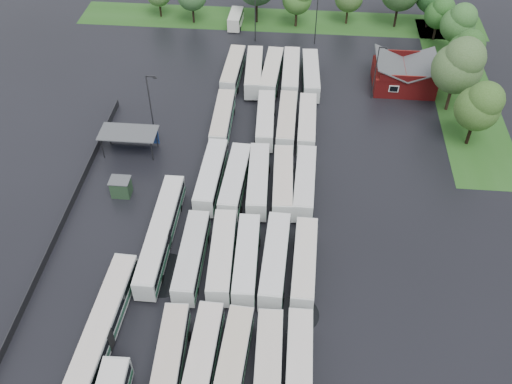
{
  "coord_description": "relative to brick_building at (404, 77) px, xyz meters",
  "views": [
    {
      "loc": [
        6.78,
        -41.37,
        53.1
      ],
      "look_at": [
        2.0,
        12.0,
        2.5
      ],
      "focal_mm": 40.0,
      "sensor_mm": 36.0,
      "label": 1
    }
  ],
  "objects": [
    {
      "name": "grass_strip_east",
      "position": [
        10.0,
        0.03,
        -1.86
      ],
      "size": [
        10.0,
        50.0,
        0.01
      ],
      "primitive_type": "cube",
      "color": "#25561A",
      "rests_on": "ground"
    },
    {
      "name": "bus_r4c3",
      "position": [
        -18.81,
        -14.22,
        0.03
      ],
      "size": [
        2.69,
        12.4,
        3.45
      ],
      "rotation": [
        0.0,
        0.0,
        -0.0
      ],
      "color": "silver",
      "rests_on": "ground"
    },
    {
      "name": "bus_r4c4",
      "position": [
        -15.78,
        -14.46,
        -0.01
      ],
      "size": [
        2.63,
        12.16,
        3.38
      ],
      "rotation": [
        0.0,
        0.0,
        -0.0
      ],
      "color": "silver",
      "rests_on": "ground"
    },
    {
      "name": "bus_r5c4",
      "position": [
        -15.48,
        -0.9,
        0.04
      ],
      "size": [
        3.26,
        12.54,
        3.46
      ],
      "rotation": [
        0.0,
        0.0,
        0.05
      ],
      "color": "silver",
      "rests_on": "ground"
    },
    {
      "name": "artic_bus_west_c",
      "position": [
        -36.19,
        -52.53,
        0.04
      ],
      "size": [
        3.33,
        18.61,
        3.44
      ],
      "rotation": [
        0.0,
        0.0,
        -0.04
      ],
      "color": "silver",
      "rests_on": "ground"
    },
    {
      "name": "bus_r4c0",
      "position": [
        -28.52,
        -14.62,
        0.01
      ],
      "size": [
        2.77,
        12.3,
        3.41
      ],
      "rotation": [
        0.0,
        0.0,
        0.01
      ],
      "color": "silver",
      "rests_on": "ground"
    },
    {
      "name": "bus_r5c0",
      "position": [
        -28.6,
        -0.49,
        0.01
      ],
      "size": [
        3.04,
        12.33,
        3.41
      ],
      "rotation": [
        0.0,
        0.0,
        -0.04
      ],
      "color": "silver",
      "rests_on": "ground"
    },
    {
      "name": "bus_r2c1",
      "position": [
        -25.03,
        -41.36,
        0.05
      ],
      "size": [
        3.23,
        12.62,
        3.48
      ],
      "rotation": [
        0.0,
        0.0,
        0.05
      ],
      "color": "silver",
      "rests_on": "ground"
    },
    {
      "name": "lamp_post_nw",
      "position": [
        -38.37,
        -17.44,
        4.38
      ],
      "size": [
        1.66,
        0.32,
        10.75
      ],
      "color": "#2D2D30",
      "rests_on": "ground"
    },
    {
      "name": "bus_r2c3",
      "position": [
        -18.83,
        -41.42,
        0.07
      ],
      "size": [
        3.04,
        12.75,
        3.53
      ],
      "rotation": [
        0.0,
        0.0,
        -0.03
      ],
      "color": "silver",
      "rests_on": "ground"
    },
    {
      "name": "bus_r3c2",
      "position": [
        -21.96,
        -27.91,
        0.05
      ],
      "size": [
        3.16,
        12.6,
        3.48
      ],
      "rotation": [
        0.0,
        0.0,
        0.04
      ],
      "color": "silver",
      "rests_on": "ground"
    },
    {
      "name": "brick_building",
      "position": [
        0.0,
        0.0,
        0.0
      ],
      "size": [
        10.07,
        8.6,
        5.39
      ],
      "color": "maroon",
      "rests_on": "ground"
    },
    {
      "name": "tree_east_2",
      "position": [
        9.59,
        2.17,
        4.39
      ],
      "size": [
        5.88,
        5.88,
        9.73
      ],
      "color": "black",
      "rests_on": "ground"
    },
    {
      "name": "west_fence",
      "position": [
        -46.2,
        -34.77,
        -1.27
      ],
      "size": [
        0.1,
        50.0,
        1.2
      ],
      "primitive_type": "cube",
      "color": "#2D2D30",
      "rests_on": "ground"
    },
    {
      "name": "tree_east_0",
      "position": [
        8.32,
        -14.89,
        5.02
      ],
      "size": [
        6.47,
        6.47,
        10.72
      ],
      "color": "black",
      "rests_on": "ground"
    },
    {
      "name": "bus_r1c4",
      "position": [
        -15.57,
        -54.93,
        -0.0
      ],
      "size": [
        2.72,
        12.21,
        3.39
      ],
      "rotation": [
        0.0,
        0.0,
        0.01
      ],
      "color": "silver",
      "rests_on": "ground"
    },
    {
      "name": "lamp_post_back_w",
      "position": [
        -25.96,
        13.28,
        4.05
      ],
      "size": [
        1.57,
        0.31,
        10.19
      ],
      "color": "#2D2D30",
      "rests_on": "ground"
    },
    {
      "name": "tree_east_1",
      "position": [
        6.6,
        -6.27,
        6.32
      ],
      "size": [
        7.69,
        7.69,
        12.73
      ],
      "color": "#36251A",
      "rests_on": "ground"
    },
    {
      "name": "bus_r1c3",
      "position": [
        -18.6,
        -55.43,
        0.03
      ],
      "size": [
        2.99,
        12.46,
        3.45
      ],
      "rotation": [
        0.0,
        0.0,
        0.03
      ],
      "color": "silver",
      "rests_on": "ground"
    },
    {
      "name": "minibus",
      "position": [
        -30.45,
        18.87,
        -0.36
      ],
      "size": [
        2.56,
        6.3,
        2.72
      ],
      "rotation": [
        0.0,
        0.0,
        -0.04
      ],
      "color": "white",
      "rests_on": "ground"
    },
    {
      "name": "bus_r3c4",
      "position": [
        -15.75,
        -27.7,
        0.02
      ],
      "size": [
        2.87,
        12.39,
        3.44
      ],
      "rotation": [
        0.0,
        0.0,
        -0.02
      ],
      "color": "silver",
      "rests_on": "ground"
    },
    {
      "name": "utility_hut",
      "position": [
        -40.2,
        -30.17,
        -0.55
      ],
      "size": [
        2.7,
        2.2,
        2.62
      ],
      "color": "#233F24",
      "rests_on": "ground"
    },
    {
      "name": "tree_east_3",
      "position": [
        9.9,
        11.17,
        4.57
      ],
      "size": [
        6.04,
        6.04,
        10.01
      ],
      "color": "#312113",
      "rests_on": "ground"
    },
    {
      "name": "artic_bus_west_b",
      "position": [
        -32.92,
        -38.46,
        0.0
      ],
      "size": [
        2.65,
        18.18,
        3.37
      ],
      "rotation": [
        0.0,
        0.0,
        -0.0
      ],
      "color": "silver",
      "rests_on": "ground"
    },
    {
      "name": "bus_r2c0",
      "position": [
        -28.57,
        -41.73,
        0.03
      ],
      "size": [
        2.68,
        12.37,
        3.44
      ],
      "rotation": [
        0.0,
        0.0,
        0.0
      ],
      "color": "silver",
      "rests_on": "ground"
    },
    {
      "name": "bus_r4c2",
      "position": [
        -22.05,
        -14.17,
        -0.01
      ],
      "size": [
        3.07,
        12.22,
        3.37
      ],
      "rotation": [
        0.0,
        0.0,
        0.04
      ],
      "color": "silver",
      "rests_on": "ground"
    },
    {
      "name": "bus_r2c2",
      "position": [
        -22.13,
        -41.57,
        -0.01
      ],
      "size": [
        2.94,
        12.2,
        3.38
      ],
      "rotation": [
        0.0,
        0.0,
        0.03
      ],
      "color": "silver",
      "rests_on": "ground"
    },
    {
      "name": "puddle_3",
      "position": [
        -16.03,
        -47.37,
        -1.86
      ],
      "size": [
        5.1,
        5.1,
        0.01
      ],
      "primitive_type": "cylinder",
      "color": "black",
      "rests_on": "ground"
    },
    {
      "name": "wash_shed",
      "position": [
        -41.2,
        -20.74,
        1.12
      ],
      "size": [
        8.2,
        4.2,
        3.58
      ],
      "color": "#2D2D30",
      "rests_on": "ground"
    },
    {
      "name": "puddle_2",
      "position": [
        -31.85,
        -43.24,
        -1.86
      ],
      "size": [
        6.71,
        6.71,
        0.01
      ],
      "primitive_type": "cylinder",
      "color": "black",
      "rests_on": "ground"
    },
    {
      "name": "bus_r5c3",
      "position": [
        -18.82,
        -0.76,
        0.08
      ],
      "size": [
        2.86,
        12.75,
        3.54
      ],
      "rotation": [
        0.0,
        0.0,
        0.01
      ],
      "color": "silver",
      "rests_on": "ground"
    },
    {
      "name": "ground",
      "position": [
        -24.0,
        -42.77,
        -1.87
      ],
      "size": [
        160.0,
        160.0,
        0.0
      ],
      "primitive_type": "plane",
      "color": "black",
      "rests_on": "ground"
    },
    {
      "name": "bus_r2c4",
      "position": [
        -15.41,
        -41.61,
        0.0
      ],
      "size": [
        2.86,
        12.26,
        3.4
      ],
      "rotation": [
        0.0,
        0.0,
        -0.02
      ],
      "color": "silver",
      "rests_on": "ground"
    },
    {
      "name": "grass_strip_north",
      "position": [
        -22.0,
        22.03,
        -1.86
      ],
      "size": [
        80.0,
        10.0,
        0.01
      ],
      "primitive_type": "cube",
      "color": "#25561A",
      "rests_on": "ground"
    },
    {
      "name": "bus_r5c1",
      "position": [
        -25.04,
        -0.81,
        0.05
      ],
      "size": [
        3.24,
        12.65,
        3.49
      ],
      "rotation": [
        0.0,
        0.0,
        0.05
      ],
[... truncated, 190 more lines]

